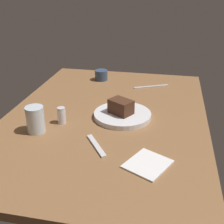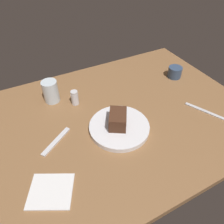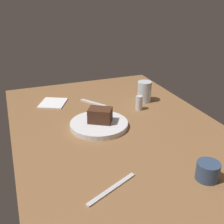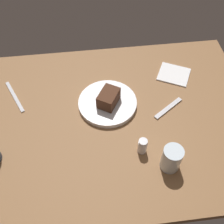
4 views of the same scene
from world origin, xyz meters
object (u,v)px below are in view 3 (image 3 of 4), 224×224
at_px(water_glass, 144,91).
at_px(coffee_cup, 208,171).
at_px(chocolate_cake_slice, 100,115).
at_px(folded_napkin, 53,103).
at_px(dessert_spoon, 93,103).
at_px(butter_knife, 112,189).
at_px(dessert_plate, 99,124).
at_px(salt_shaker, 139,103).

distance_m(water_glass, coffee_cup, 0.63).
xyz_separation_m(chocolate_cake_slice, folded_napkin, (-0.31, -0.14, -0.05)).
height_order(water_glass, dessert_spoon, water_glass).
bearing_deg(butter_knife, folded_napkin, -111.51).
relative_size(water_glass, dessert_spoon, 0.68).
bearing_deg(butter_knife, dessert_spoon, -127.83).
height_order(coffee_cup, dessert_spoon, coffee_cup).
bearing_deg(water_glass, coffee_cup, -9.40).
height_order(dessert_spoon, butter_knife, dessert_spoon).
distance_m(dessert_plate, chocolate_cake_slice, 0.04).
distance_m(chocolate_cake_slice, dessert_spoon, 0.25).
relative_size(coffee_cup, folded_napkin, 0.53).
distance_m(chocolate_cake_slice, butter_knife, 0.40).
bearing_deg(folded_napkin, water_glass, 73.38).
relative_size(salt_shaker, water_glass, 0.66).
relative_size(salt_shaker, folded_napkin, 0.51).
relative_size(salt_shaker, dessert_spoon, 0.45).
bearing_deg(salt_shaker, dessert_plate, -66.59).
distance_m(coffee_cup, folded_napkin, 0.83).
xyz_separation_m(water_glass, butter_knife, (0.57, -0.39, -0.05)).
relative_size(chocolate_cake_slice, folded_napkin, 0.70).
height_order(water_glass, folded_napkin, water_glass).
xyz_separation_m(dessert_plate, chocolate_cake_slice, (-0.00, 0.01, 0.04)).
height_order(salt_shaker, folded_napkin, salt_shaker).
xyz_separation_m(coffee_cup, dessert_spoon, (-0.68, -0.15, -0.02)).
bearing_deg(butter_knife, coffee_cup, 143.62).
distance_m(chocolate_cake_slice, salt_shaker, 0.24).
bearing_deg(dessert_spoon, water_glass, -137.63).
height_order(water_glass, butter_knife, water_glass).
relative_size(dessert_plate, butter_knife, 1.26).
bearing_deg(dessert_spoon, salt_shaker, -163.23).
relative_size(water_glass, coffee_cup, 1.45).
xyz_separation_m(butter_knife, folded_napkin, (-0.70, -0.05, 0.00)).
distance_m(dessert_plate, dessert_spoon, 0.25).
distance_m(chocolate_cake_slice, water_glass, 0.35).
relative_size(chocolate_cake_slice, butter_knife, 0.49).
bearing_deg(folded_napkin, chocolate_cake_slice, 24.39).
height_order(dessert_plate, chocolate_cake_slice, chocolate_cake_slice).
bearing_deg(chocolate_cake_slice, butter_knife, -13.89).
bearing_deg(folded_napkin, dessert_spoon, 68.91).
xyz_separation_m(water_glass, coffee_cup, (0.63, -0.10, -0.02)).
bearing_deg(chocolate_cake_slice, water_glass, 121.69).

